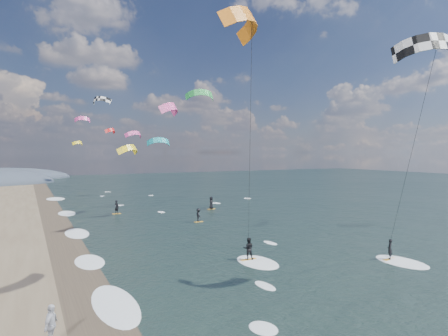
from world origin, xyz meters
name	(u,v)px	position (x,y,z in m)	size (l,w,h in m)	color
ground	(345,306)	(0.00, 0.00, 0.00)	(260.00, 260.00, 0.00)	black
wet_sand_strip	(83,285)	(-12.00, 10.00, 0.00)	(3.00, 240.00, 0.00)	#382D23
kitesurfer_near_a	(428,100)	(6.50, -0.09, 11.38)	(7.67, 8.84, 15.48)	gold
kitesurfer_near_b	(253,108)	(-2.41, 5.51, 11.03)	(6.99, 9.16, 16.75)	gold
far_kitesurfers	(185,208)	(3.47, 31.40, 0.88)	(14.15, 11.45, 1.85)	gold
bg_kite_field	(125,125)	(-0.11, 49.69, 12.93)	(12.41, 72.62, 9.75)	green
shoreline_surf	(91,262)	(-10.80, 14.75, 0.00)	(2.40, 79.40, 0.11)	white
beach_walker	(51,325)	(-14.18, 2.84, 0.90)	(1.05, 0.44, 1.80)	silver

